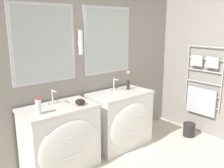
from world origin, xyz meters
The scene contains 10 objects.
wall_back centered at (-0.01, 2.05, 1.31)m, with size 5.20×0.14×2.60m.
wall_right centered at (1.83, 0.91, 1.29)m, with size 0.13×4.03×2.60m.
vanity_left centered at (-0.64, 1.68, 0.43)m, with size 0.94×0.61×0.85m.
vanity_right centered at (0.40, 1.68, 0.43)m, with size 0.94×0.61×0.85m.
faucet_left centered at (-0.64, 1.85, 0.94)m, with size 0.17×0.12×0.19m.
faucet_right centered at (0.40, 1.85, 0.94)m, with size 0.17×0.12×0.19m.
toiletry_bottle centered at (-0.93, 1.62, 0.94)m, with size 0.07×0.07×0.20m.
amenity_bowl centered at (-0.39, 1.60, 0.89)m, with size 0.13×0.13×0.08m.
flower_vase centered at (0.61, 1.77, 0.97)m, with size 0.05×0.05×0.30m.
waste_bin centered at (1.50, 1.19, 0.12)m, with size 0.20×0.20×0.22m.
Camera 1 is at (-2.02, -0.97, 1.86)m, focal length 40.00 mm.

